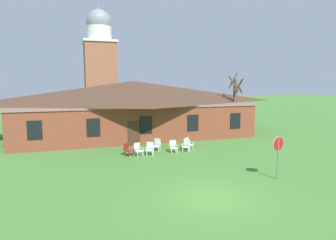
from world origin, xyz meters
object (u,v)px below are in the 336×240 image
at_px(lawn_chair_middle, 157,144).
at_px(lawn_chair_left_end, 150,148).
at_px(lawn_chair_under_eave, 188,143).
at_px(stop_sign, 278,149).
at_px(lawn_chair_right_end, 173,146).
at_px(lawn_chair_near_door, 138,149).
at_px(lawn_chair_far_side, 186,145).
at_px(lawn_chair_by_porch, 128,149).

bearing_deg(lawn_chair_middle, lawn_chair_left_end, -127.38).
bearing_deg(lawn_chair_under_eave, stop_sign, -77.29).
bearing_deg(lawn_chair_right_end, lawn_chair_left_end, -174.99).
bearing_deg(lawn_chair_near_door, lawn_chair_far_side, 2.56).
bearing_deg(lawn_chair_left_end, lawn_chair_far_side, 3.54).
relative_size(lawn_chair_by_porch, lawn_chair_far_side, 1.00).
height_order(stop_sign, lawn_chair_near_door, stop_sign).
distance_m(lawn_chair_near_door, lawn_chair_left_end, 0.94).
relative_size(stop_sign, lawn_chair_right_end, 2.57).
distance_m(lawn_chair_middle, lawn_chair_under_eave, 2.56).
distance_m(lawn_chair_by_porch, lawn_chair_middle, 2.71).
bearing_deg(lawn_chair_middle, stop_sign, -63.50).
relative_size(lawn_chair_right_end, lawn_chair_far_side, 1.00).
bearing_deg(lawn_chair_right_end, stop_sign, -66.62).
xyz_separation_m(stop_sign, lawn_chair_right_end, (-3.45, 7.98, -1.25)).
bearing_deg(lawn_chair_under_eave, lawn_chair_near_door, -169.50).
bearing_deg(lawn_chair_under_eave, lawn_chair_left_end, -166.57).
distance_m(lawn_chair_near_door, lawn_chair_under_eave, 4.45).
height_order(lawn_chair_left_end, lawn_chair_under_eave, same).
xyz_separation_m(stop_sign, lawn_chair_left_end, (-5.38, 7.81, -1.25)).
relative_size(lawn_chair_near_door, lawn_chair_far_side, 1.00).
xyz_separation_m(lawn_chair_left_end, lawn_chair_far_side, (3.06, 0.19, 0.00)).
distance_m(lawn_chair_left_end, lawn_chair_right_end, 1.94).
xyz_separation_m(stop_sign, lawn_chair_far_side, (-2.33, 8.00, -1.25)).
bearing_deg(lawn_chair_middle, lawn_chair_near_door, -147.58).
xyz_separation_m(lawn_chair_middle, lawn_chair_far_side, (2.16, -0.99, 0.00)).
relative_size(lawn_chair_by_porch, lawn_chair_right_end, 1.00).
height_order(lawn_chair_left_end, lawn_chair_middle, same).
height_order(lawn_chair_near_door, lawn_chair_middle, same).
bearing_deg(lawn_chair_right_end, lawn_chair_under_eave, 23.42).
bearing_deg(lawn_chair_by_porch, lawn_chair_far_side, -0.70).
bearing_deg(lawn_chair_left_end, lawn_chair_right_end, 5.01).
distance_m(stop_sign, lawn_chair_near_door, 10.14).
bearing_deg(stop_sign, lawn_chair_far_side, 106.21).
height_order(stop_sign, lawn_chair_left_end, stop_sign).
relative_size(lawn_chair_near_door, lawn_chair_under_eave, 1.00).
distance_m(lawn_chair_right_end, lawn_chair_under_eave, 1.64).
bearing_deg(lawn_chair_by_porch, lawn_chair_left_end, -8.56).
bearing_deg(stop_sign, lawn_chair_under_eave, 102.71).
relative_size(lawn_chair_middle, lawn_chair_under_eave, 1.00).
bearing_deg(lawn_chair_near_door, lawn_chair_middle, 32.42).
relative_size(lawn_chair_near_door, lawn_chair_middle, 1.00).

